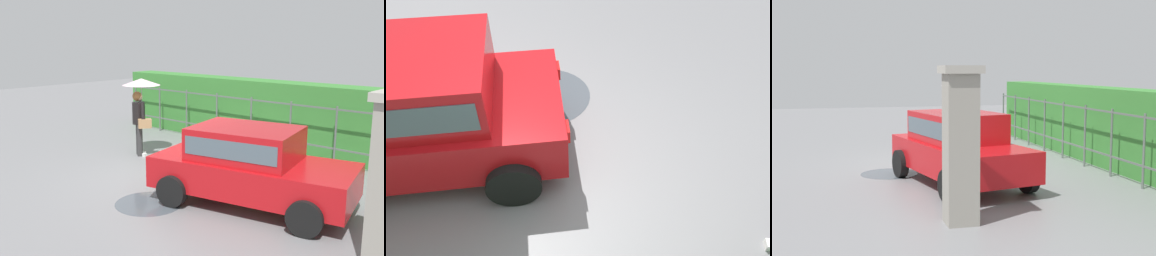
# 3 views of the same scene
# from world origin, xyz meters

# --- Properties ---
(ground_plane) EXTENTS (40.00, 40.00, 0.00)m
(ground_plane) POSITION_xyz_m (0.00, 0.00, 0.00)
(ground_plane) COLOR slate
(car) EXTENTS (3.97, 2.48, 1.48)m
(car) POSITION_xyz_m (2.27, -0.22, 0.80)
(car) COLOR #B71116
(car) RESTS_ON ground
(pedestrian) EXTENTS (1.00, 1.00, 2.06)m
(pedestrian) POSITION_xyz_m (-1.96, 0.75, 1.51)
(pedestrian) COLOR #333333
(pedestrian) RESTS_ON ground
(gate_pillar) EXTENTS (0.60, 0.60, 2.42)m
(gate_pillar) POSITION_xyz_m (5.00, -0.86, 1.24)
(gate_pillar) COLOR gray
(gate_pillar) RESTS_ON ground
(fence_section) EXTENTS (11.23, 0.05, 1.50)m
(fence_section) POSITION_xyz_m (0.51, 3.20, 0.83)
(fence_section) COLOR #59605B
(fence_section) RESTS_ON ground
(hedge_row) EXTENTS (12.18, 0.90, 1.90)m
(hedge_row) POSITION_xyz_m (0.51, 3.95, 0.95)
(hedge_row) COLOR #387F33
(hedge_row) RESTS_ON ground
(puddle_near) EXTENTS (1.29, 1.29, 0.00)m
(puddle_near) POSITION_xyz_m (0.86, -1.50, 0.00)
(puddle_near) COLOR #4C545B
(puddle_near) RESTS_ON ground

